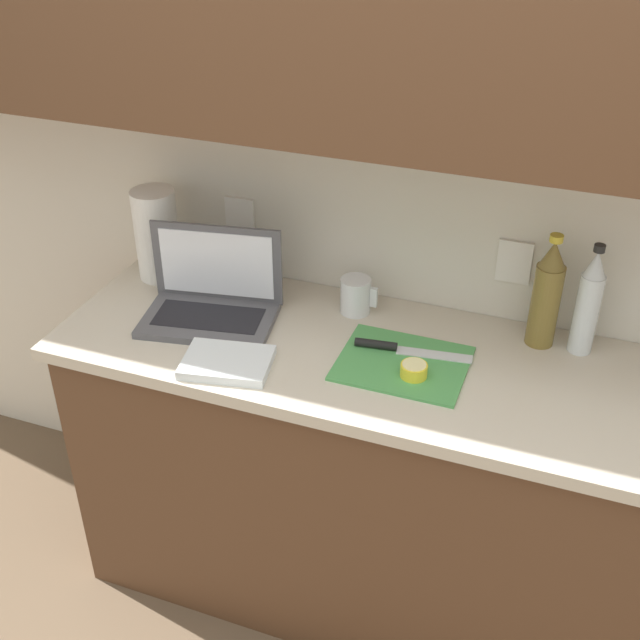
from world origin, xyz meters
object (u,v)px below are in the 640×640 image
at_px(lemon_half_cut, 414,370).
at_px(bottle_oil_tall, 547,295).
at_px(laptop, 212,297).
at_px(knife, 392,347).
at_px(paper_towel_roll, 157,234).
at_px(cutting_board, 403,363).
at_px(bottle_green_soda, 588,304).
at_px(measuring_cup, 356,295).

height_order(lemon_half_cut, bottle_oil_tall, bottle_oil_tall).
relative_size(laptop, knife, 1.29).
relative_size(bottle_oil_tall, paper_towel_roll, 1.14).
bearing_deg(cutting_board, paper_towel_roll, 166.42).
relative_size(bottle_green_soda, paper_towel_roll, 1.11).
bearing_deg(laptop, lemon_half_cut, -19.07).
bearing_deg(laptop, paper_towel_roll, 139.33).
xyz_separation_m(knife, lemon_half_cut, (0.08, -0.09, 0.01)).
xyz_separation_m(lemon_half_cut, measuring_cup, (-0.23, 0.25, 0.03)).
bearing_deg(bottle_oil_tall, knife, -152.53).
bearing_deg(cutting_board, lemon_half_cut, -49.39).
bearing_deg(cutting_board, bottle_green_soda, 28.68).
relative_size(cutting_board, paper_towel_roll, 1.17).
distance_m(cutting_board, bottle_oil_tall, 0.41).
distance_m(lemon_half_cut, bottle_oil_tall, 0.40).
relative_size(laptop, bottle_green_soda, 1.29).
height_order(knife, measuring_cup, measuring_cup).
distance_m(bottle_green_soda, measuring_cup, 0.61).
xyz_separation_m(knife, bottle_green_soda, (0.45, 0.18, 0.12)).
bearing_deg(lemon_half_cut, knife, 131.73).
bearing_deg(knife, paper_towel_roll, 161.51).
height_order(bottle_oil_tall, measuring_cup, bottle_oil_tall).
bearing_deg(bottle_green_soda, bottle_oil_tall, 180.00).
distance_m(bottle_green_soda, paper_towel_roll, 1.22).
bearing_deg(measuring_cup, paper_towel_roll, -179.21).
relative_size(laptop, bottle_oil_tall, 1.26).
xyz_separation_m(measuring_cup, paper_towel_roll, (-0.61, -0.01, 0.09)).
bearing_deg(knife, cutting_board, -54.42).
distance_m(cutting_board, paper_towel_roll, 0.84).
bearing_deg(measuring_cup, lemon_half_cut, -47.02).
bearing_deg(cutting_board, laptop, 175.14).
bearing_deg(knife, laptop, 172.26).
distance_m(lemon_half_cut, measuring_cup, 0.34).
height_order(lemon_half_cut, bottle_green_soda, bottle_green_soda).
height_order(laptop, lemon_half_cut, laptop).
bearing_deg(lemon_half_cut, bottle_oil_tall, 45.40).
xyz_separation_m(laptop, cutting_board, (0.56, -0.05, -0.05)).
xyz_separation_m(cutting_board, paper_towel_roll, (-0.81, 0.20, 0.13)).
bearing_deg(lemon_half_cut, measuring_cup, 132.98).
distance_m(measuring_cup, paper_towel_roll, 0.62).
height_order(laptop, cutting_board, laptop).
height_order(knife, bottle_green_soda, bottle_green_soda).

